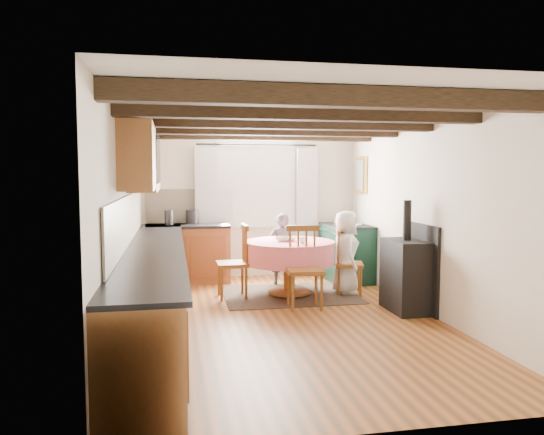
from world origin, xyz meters
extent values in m
cube|color=#A25822|center=(0.00, 0.00, 0.00)|extent=(3.60, 5.50, 0.00)
cube|color=white|center=(0.00, 0.00, 2.40)|extent=(3.60, 5.50, 0.00)
cube|color=silver|center=(0.00, 2.75, 1.20)|extent=(3.60, 0.00, 2.40)
cube|color=silver|center=(0.00, -2.75, 1.20)|extent=(3.60, 0.00, 2.40)
cube|color=silver|center=(-1.80, 0.00, 1.20)|extent=(0.00, 5.50, 2.40)
cube|color=silver|center=(1.80, 0.00, 1.20)|extent=(0.00, 5.50, 2.40)
cube|color=#392818|center=(0.00, -2.00, 2.31)|extent=(3.60, 0.16, 0.16)
cube|color=#392818|center=(0.00, -1.00, 2.31)|extent=(3.60, 0.16, 0.16)
cube|color=#392818|center=(0.00, 0.00, 2.31)|extent=(3.60, 0.16, 0.16)
cube|color=#392818|center=(0.00, 1.00, 2.31)|extent=(3.60, 0.16, 0.16)
cube|color=#392818|center=(0.00, 2.00, 2.31)|extent=(3.60, 0.16, 0.16)
cube|color=beige|center=(-1.78, 0.30, 1.20)|extent=(0.02, 4.50, 0.55)
cube|color=beige|center=(-1.00, 2.73, 1.20)|extent=(1.40, 0.02, 0.55)
cube|color=brown|center=(-1.50, 0.00, 0.44)|extent=(0.60, 5.30, 0.88)
cube|color=brown|center=(-1.05, 2.45, 0.44)|extent=(1.30, 0.60, 0.88)
cube|color=black|center=(-1.48, 0.00, 0.90)|extent=(0.64, 5.30, 0.04)
cube|color=black|center=(-1.05, 2.43, 0.90)|extent=(1.30, 0.64, 0.04)
cube|color=brown|center=(-1.63, 1.20, 1.95)|extent=(0.34, 1.80, 0.90)
cube|color=brown|center=(-1.63, -0.30, 1.90)|extent=(0.34, 0.90, 0.70)
cube|color=white|center=(0.10, 2.73, 1.60)|extent=(1.34, 0.03, 1.54)
cube|color=white|center=(0.10, 2.74, 1.60)|extent=(1.20, 0.01, 1.40)
cube|color=silver|center=(-0.75, 2.65, 1.10)|extent=(0.35, 0.10, 2.10)
cube|color=silver|center=(0.95, 2.65, 1.10)|extent=(0.35, 0.10, 2.10)
cylinder|color=black|center=(0.10, 2.65, 2.20)|extent=(2.00, 0.03, 0.03)
cube|color=gold|center=(1.77, 2.30, 1.70)|extent=(0.04, 0.50, 0.60)
cylinder|color=silver|center=(1.05, 2.72, 1.70)|extent=(0.30, 0.02, 0.30)
cube|color=brown|center=(0.33, 1.25, 0.01)|extent=(1.87, 1.45, 0.01)
imported|color=#484C54|center=(0.37, 1.95, 0.56)|extent=(0.42, 0.29, 1.11)
imported|color=silver|center=(1.15, 1.20, 0.60)|extent=(0.42, 0.61, 1.20)
imported|color=silver|center=(0.34, 1.26, 0.80)|extent=(0.25, 0.25, 0.05)
imported|color=silver|center=(0.24, 1.26, 0.81)|extent=(0.29, 0.29, 0.07)
imported|color=silver|center=(0.45, 0.94, 0.82)|extent=(0.14, 0.14, 0.09)
cylinder|color=#262628|center=(-1.34, 2.44, 1.04)|extent=(0.14, 0.14, 0.24)
cylinder|color=#262628|center=(-0.97, 2.56, 1.03)|extent=(0.20, 0.20, 0.22)
camera|label=1|loc=(-1.27, -5.90, 1.72)|focal=34.49mm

